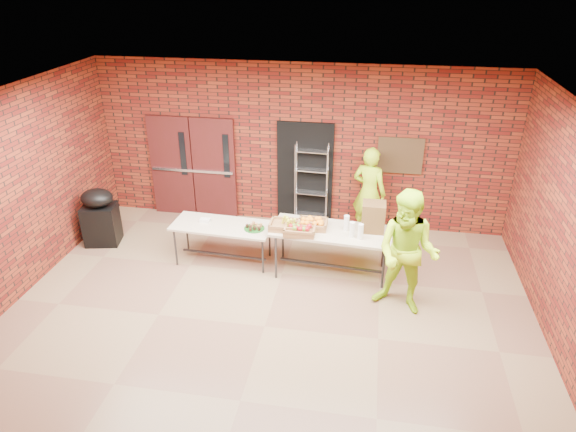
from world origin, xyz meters
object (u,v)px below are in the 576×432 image
Objects in this scene: table_left at (222,228)px; volunteer_man at (407,253)px; covered_grill at (100,216)px; table_right at (332,234)px; wire_rack at (311,186)px; volunteer_woman at (369,193)px; coffee_dispenser at (373,217)px.

volunteer_man is (3.09, -0.90, 0.32)m from table_left.
covered_grill is at bearing -172.56° from volunteer_man.
table_right is 1.05× the size of volunteer_man.
wire_rack is 0.96× the size of volunteer_woman.
covered_grill is at bearing -157.01° from wire_rack.
covered_grill is at bearing 177.60° from coffee_dispenser.
volunteer_man reaches higher than volunteer_woman.
volunteer_woman is at bearing 1.26° from covered_grill.
volunteer_woman reaches higher than coffee_dispenser.
volunteer_woman is at bearing 73.47° from table_right.
coffee_dispenser is 0.45× the size of covered_grill.
volunteer_woman is at bearing 94.20° from coffee_dispenser.
table_left is 3.62× the size of coffee_dispenser.
coffee_dispenser is at bearing 14.29° from table_right.
volunteer_woman reaches higher than table_left.
table_right is 1.47m from volunteer_man.
table_left is 2.61m from coffee_dispenser.
volunteer_man is (0.62, -2.30, 0.08)m from volunteer_woman.
volunteer_woman is (1.13, -0.22, 0.03)m from wire_rack.
table_right reaches higher than table_left.
table_left is 1.63× the size of covered_grill.
table_left is at bearing 50.20° from volunteer_woman.
table_left is 0.91× the size of volunteer_man.
volunteer_woman is (2.48, 1.39, 0.24)m from table_left.
volunteer_man is (1.18, -0.84, 0.23)m from table_right.
wire_rack is 3.06m from volunteer_man.
covered_grill is 0.61× the size of volunteer_woman.
volunteer_woman is at bearing 32.67° from table_left.
coffee_dispenser is 0.27× the size of volunteer_woman.
table_left is 0.99× the size of volunteer_woman.
covered_grill is 5.06m from volunteer_woman.
wire_rack is at bearing 127.97° from coffee_dispenser.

